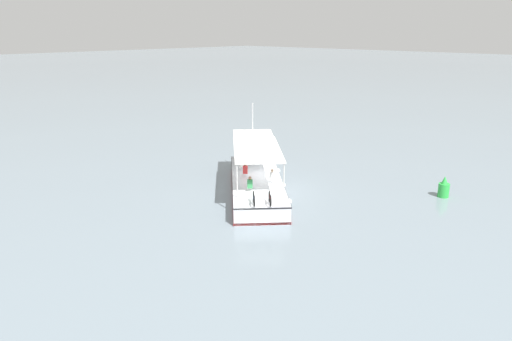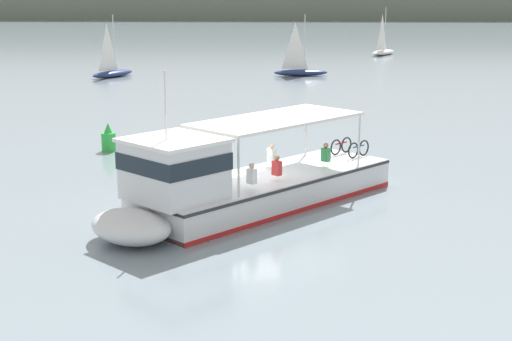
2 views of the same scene
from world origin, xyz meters
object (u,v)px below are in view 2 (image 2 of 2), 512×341
Objects in this scene: sailboat_off_bow at (300,70)px; channel_buoy at (109,140)px; sailboat_horizon_east at (383,50)px; ferry_main at (236,186)px; sailboat_outer_anchorage at (112,71)px.

sailboat_off_bow reaches higher than channel_buoy.
ferry_main is at bearing -101.86° from sailboat_horizon_east.
sailboat_off_bow is at bearing 72.48° from channel_buoy.
sailboat_off_bow is at bearing -115.24° from sailboat_horizon_east.
ferry_main is 42.91m from sailboat_off_bow.
sailboat_off_bow is (3.38, 42.78, -0.47)m from ferry_main.
sailboat_off_bow is at bearing 85.48° from ferry_main.
sailboat_horizon_east is 1.00× the size of sailboat_off_bow.
ferry_main is 2.12× the size of sailboat_off_bow.
sailboat_horizon_east is at bearing 64.76° from sailboat_off_bow.
ferry_main is at bearing -72.33° from sailboat_outer_anchorage.
sailboat_outer_anchorage is 3.86× the size of channel_buoy.
ferry_main is 12.50m from channel_buoy.
channel_buoy is (-10.20, -32.31, 0.03)m from sailboat_off_bow.
sailboat_outer_anchorage is at bearing -139.43° from sailboat_horizon_east.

